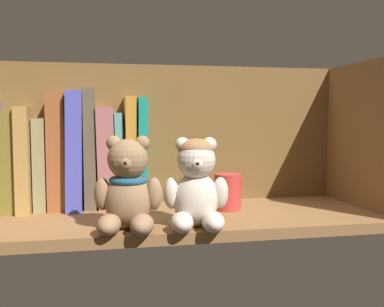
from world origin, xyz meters
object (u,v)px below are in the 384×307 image
(book_1, at_px, (10,161))
(book_9, at_px, (130,152))
(book_2, at_px, (27,159))
(teddy_bear_smaller, at_px, (196,185))
(teddy_bear_larger, at_px, (128,190))
(book_3, at_px, (41,164))
(book_8, at_px, (119,160))
(pillar_candle, at_px, (228,192))
(book_10, at_px, (140,152))
(book_4, at_px, (58,152))
(book_6, at_px, (90,148))
(book_7, at_px, (106,157))
(book_5, at_px, (75,150))

(book_1, xyz_separation_m, book_9, (0.24, 0.00, 0.01))
(book_2, height_order, teddy_bear_smaller, book_2)
(book_1, height_order, teddy_bear_larger, book_1)
(book_3, xyz_separation_m, teddy_bear_smaller, (0.28, -0.21, -0.02))
(book_1, height_order, book_8, book_1)
(teddy_bear_larger, bearing_deg, book_1, 137.09)
(teddy_bear_smaller, bearing_deg, pillar_candle, 54.16)
(book_10, bearing_deg, book_8, 180.00)
(book_4, distance_m, book_6, 0.07)
(book_6, relative_size, book_10, 1.08)
(book_3, relative_size, book_8, 0.94)
(book_10, height_order, teddy_bear_smaller, book_10)
(book_4, height_order, book_9, book_4)
(book_9, bearing_deg, book_2, 180.00)
(book_4, height_order, book_8, book_4)
(book_1, distance_m, book_10, 0.27)
(book_4, bearing_deg, book_2, 180.00)
(book_3, distance_m, book_8, 0.16)
(book_1, height_order, book_4, book_4)
(book_2, distance_m, book_10, 0.23)
(book_3, bearing_deg, book_9, 0.00)
(book_7, bearing_deg, book_9, 0.00)
(book_8, relative_size, book_10, 0.87)
(book_5, bearing_deg, pillar_candle, -15.45)
(book_3, height_order, book_6, book_6)
(book_7, height_order, pillar_candle, book_7)
(book_1, xyz_separation_m, book_4, (0.09, 0.00, 0.02))
(teddy_bear_smaller, bearing_deg, book_5, 134.78)
(book_4, distance_m, book_5, 0.04)
(book_4, bearing_deg, book_7, 0.00)
(book_2, xyz_separation_m, book_6, (0.13, 0.00, 0.02))
(book_2, bearing_deg, book_1, 180.00)
(book_10, bearing_deg, teddy_bear_larger, -100.38)
(teddy_bear_smaller, bearing_deg, book_7, 125.09)
(book_7, xyz_separation_m, book_10, (0.07, 0.00, 0.01))
(book_6, relative_size, teddy_bear_larger, 1.57)
(book_4, distance_m, book_10, 0.17)
(book_10, relative_size, pillar_candle, 3.11)
(book_1, height_order, book_9, book_9)
(book_2, bearing_deg, book_6, 0.00)
(book_8, xyz_separation_m, book_9, (0.02, 0.00, 0.02))
(pillar_candle, bearing_deg, book_5, 164.55)
(book_1, xyz_separation_m, book_6, (0.16, 0.00, 0.02))
(book_2, relative_size, book_4, 0.89)
(book_7, xyz_separation_m, book_8, (0.03, 0.00, -0.01))
(book_2, relative_size, book_5, 0.87)
(book_3, bearing_deg, book_4, 0.00)
(book_5, bearing_deg, book_6, 0.00)
(book_3, bearing_deg, book_8, 0.00)
(book_1, xyz_separation_m, book_2, (0.03, 0.00, 0.00))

